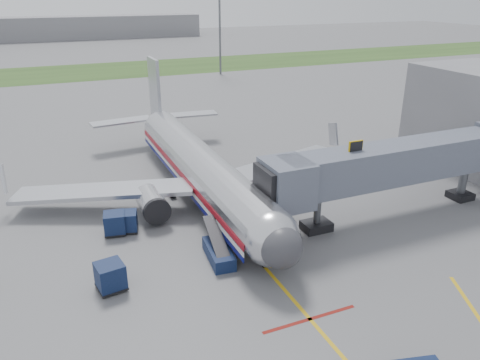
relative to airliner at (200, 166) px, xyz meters
name	(u,v)px	position (x,y,z in m)	size (l,w,h in m)	color
ground	(277,282)	(0.00, -15.25, -2.65)	(400.00, 400.00, 0.00)	#565659
grass_strip	(95,71)	(0.00, 74.75, -2.64)	(300.00, 25.00, 0.01)	#2D4C1E
apron_markings	(345,359)	(0.00, -22.65, -2.64)	(21.52, 50.00, 0.01)	gold
airliner	(200,166)	(0.00, 0.00, 0.00)	(32.10, 35.67, 10.25)	silver
jet_bridge	(393,164)	(12.86, -10.25, 1.82)	(25.30, 4.00, 6.90)	slate
light_mast_right	(220,23)	(25.00, 59.75, 8.13)	(2.00, 0.44, 20.40)	#595B60
distant_terminal	(36,29)	(-10.00, 154.75, 1.35)	(120.00, 14.00, 8.00)	slate
baggage_cart_a	(110,277)	(-9.90, -11.85, -1.72)	(1.92, 1.92, 1.81)	#0C1A37
baggage_cart_b	(127,222)	(-7.50, -4.67, -1.82)	(1.82, 1.82, 1.62)	#0C1A37
baggage_cart_c	(115,223)	(-8.46, -4.67, -1.77)	(1.84, 1.84, 1.72)	#0C1A37
belt_loader	(219,252)	(-2.50, -11.20, -2.10)	(1.81, 4.58, 2.19)	#0C1A37
ground_power_cart	(276,212)	(4.00, -7.25, -2.02)	(1.85, 1.52, 1.28)	gold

